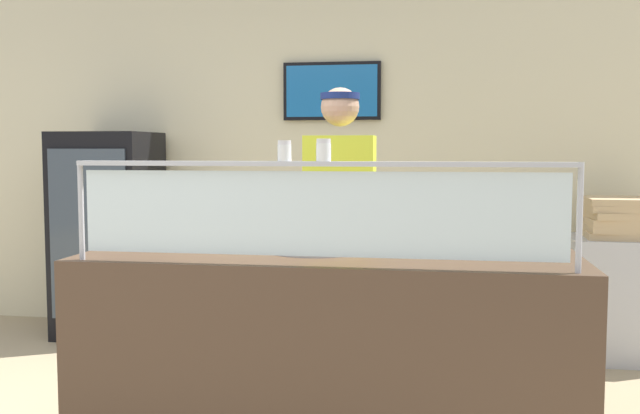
% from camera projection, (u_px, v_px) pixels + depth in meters
% --- Properties ---
extents(ground_plane, '(12.00, 12.00, 0.00)m').
position_uv_depth(ground_plane, '(345.00, 409.00, 3.95)').
color(ground_plane, tan).
rests_on(ground_plane, ground).
extents(shop_rear_unit, '(6.66, 0.13, 2.70)m').
position_uv_depth(shop_rear_unit, '(374.00, 158.00, 5.57)').
color(shop_rear_unit, beige).
rests_on(shop_rear_unit, ground).
extents(serving_counter, '(2.26, 0.77, 0.95)m').
position_uv_depth(serving_counter, '(328.00, 357.00, 3.30)').
color(serving_counter, '#4C3828').
rests_on(serving_counter, ground).
extents(sneeze_guard, '(2.08, 0.06, 0.43)m').
position_uv_depth(sneeze_guard, '(316.00, 200.00, 2.92)').
color(sneeze_guard, '#B2B5BC').
rests_on(sneeze_guard, serving_counter).
extents(pizza_tray, '(0.43, 0.43, 0.04)m').
position_uv_depth(pizza_tray, '(315.00, 248.00, 3.36)').
color(pizza_tray, '#9EA0A8').
rests_on(pizza_tray, serving_counter).
extents(pizza_server, '(0.14, 0.29, 0.01)m').
position_uv_depth(pizza_server, '(320.00, 244.00, 3.33)').
color(pizza_server, '#ADAFB7').
rests_on(pizza_server, pizza_tray).
extents(parmesan_shaker, '(0.06, 0.06, 0.09)m').
position_uv_depth(parmesan_shaker, '(284.00, 152.00, 2.93)').
color(parmesan_shaker, white).
rests_on(parmesan_shaker, sneeze_guard).
extents(pepper_flake_shaker, '(0.06, 0.06, 0.09)m').
position_uv_depth(pepper_flake_shaker, '(324.00, 151.00, 2.90)').
color(pepper_flake_shaker, white).
rests_on(pepper_flake_shaker, sneeze_guard).
extents(worker_figure, '(0.41, 0.50, 1.76)m').
position_uv_depth(worker_figure, '(340.00, 226.00, 3.94)').
color(worker_figure, '#23232D').
rests_on(worker_figure, ground).
extents(drink_fridge, '(0.69, 0.66, 1.55)m').
position_uv_depth(drink_fridge, '(109.00, 234.00, 5.50)').
color(drink_fridge, black).
rests_on(drink_fridge, ground).
extents(prep_shelf, '(0.70, 0.55, 0.83)m').
position_uv_depth(prep_shelf, '(620.00, 298.00, 4.88)').
color(prep_shelf, '#B7BABF').
rests_on(prep_shelf, ground).
extents(pizza_box_stack, '(0.51, 0.50, 0.27)m').
position_uv_depth(pizza_box_stack, '(622.00, 218.00, 4.84)').
color(pizza_box_stack, tan).
rests_on(pizza_box_stack, prep_shelf).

